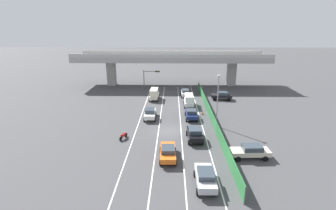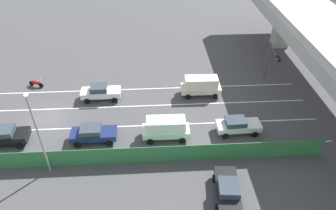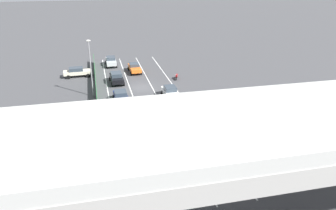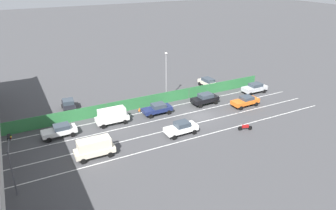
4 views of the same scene
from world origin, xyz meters
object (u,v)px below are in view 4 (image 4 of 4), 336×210
object	(u,v)px
car_van_cream	(94,147)
car_van_white	(112,115)
motorcycle	(245,127)
car_sedan_navy	(157,108)
parked_sedan_dark	(69,105)
car_hatchback_white	(60,130)
parked_sedan_cream	(209,82)
traffic_light	(11,156)
car_sedan_white	(181,128)
car_taxi_orange	(245,101)
car_sedan_black	(205,98)
car_sedan_silver	(255,88)
street_lamp	(166,73)
traffic_cone	(139,109)

from	to	relation	value
car_van_cream	car_van_white	size ratio (longest dim) A/B	1.01
car_van_cream	motorcycle	size ratio (longest dim) A/B	2.46
car_sedan_navy	car_van_cream	bearing A→B (deg)	121.93
motorcycle	parked_sedan_dark	xyz separation A→B (m)	(17.16, 19.54, 0.46)
car_sedan_navy	car_hatchback_white	size ratio (longest dim) A/B	1.00
parked_sedan_cream	traffic_light	world-z (taller)	traffic_light
car_sedan_white	traffic_light	world-z (taller)	traffic_light
car_taxi_orange	car_sedan_white	bearing A→B (deg)	103.77
parked_sedan_cream	car_van_cream	bearing A→B (deg)	118.19
car_taxi_orange	car_hatchback_white	xyz separation A→B (m)	(3.29, 27.44, 0.02)
car_taxi_orange	car_sedan_black	distance (m)	6.26
car_taxi_orange	car_sedan_silver	size ratio (longest dim) A/B	1.03
car_sedan_silver	parked_sedan_dark	size ratio (longest dim) A/B	1.01
street_lamp	traffic_cone	bearing A→B (deg)	105.50
car_sedan_navy	street_lamp	distance (m)	6.29
car_sedan_navy	car_hatchback_white	xyz separation A→B (m)	(-0.36, 14.00, -0.00)
car_sedan_navy	car_hatchback_white	bearing A→B (deg)	91.48
car_sedan_navy	traffic_light	world-z (taller)	traffic_light
car_sedan_white	traffic_cone	distance (m)	9.34
car_sedan_silver	parked_sedan_dark	distance (m)	30.80
car_sedan_navy	car_sedan_black	world-z (taller)	car_sedan_black
car_sedan_white	car_hatchback_white	xyz separation A→B (m)	(6.57, 14.08, -0.04)
car_taxi_orange	car_sedan_white	distance (m)	13.76
parked_sedan_cream	parked_sedan_dark	size ratio (longest dim) A/B	1.07
street_lamp	traffic_cone	xyz separation A→B (m)	(-1.47, 5.32, -4.55)
parked_sedan_cream	motorcycle	bearing A→B (deg)	162.84
motorcycle	street_lamp	xyz separation A→B (m)	(13.55, 4.87, 4.38)
car_sedan_navy	parked_sedan_dark	bearing A→B (deg)	57.54
traffic_light	car_sedan_white	bearing A→B (deg)	-85.01
motorcycle	traffic_cone	distance (m)	15.80
car_taxi_orange	street_lamp	xyz separation A→B (m)	(7.28, 10.14, 3.97)
motorcycle	car_sedan_black	bearing A→B (deg)	-0.61
car_taxi_orange	parked_sedan_dark	bearing A→B (deg)	66.30
parked_sedan_dark	traffic_cone	xyz separation A→B (m)	(-5.08, -9.35, -0.63)
car_taxi_orange	parked_sedan_cream	bearing A→B (deg)	2.02
car_sedan_white	car_van_white	size ratio (longest dim) A/B	0.98
motorcycle	car_sedan_silver	bearing A→B (deg)	-46.18
traffic_light	traffic_cone	world-z (taller)	traffic_light
car_van_cream	car_sedan_navy	size ratio (longest dim) A/B	1.05
car_sedan_black	street_lamp	size ratio (longest dim) A/B	0.54
car_van_white	street_lamp	size ratio (longest dim) A/B	0.56
car_taxi_orange	car_sedan_black	bearing A→B (deg)	55.55
car_taxi_orange	car_sedan_white	world-z (taller)	car_sedan_white
car_hatchback_white	street_lamp	bearing A→B (deg)	-77.01
car_van_cream	car_taxi_orange	bearing A→B (deg)	-82.18
car_van_cream	car_sedan_black	size ratio (longest dim) A/B	1.03
car_sedan_navy	car_sedan_silver	bearing A→B (deg)	-89.78
car_sedan_silver	car_sedan_black	xyz separation A→B (m)	(-0.18, 10.31, 0.03)
car_sedan_white	car_sedan_black	distance (m)	10.66
car_sedan_white	car_sedan_silver	size ratio (longest dim) A/B	1.00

